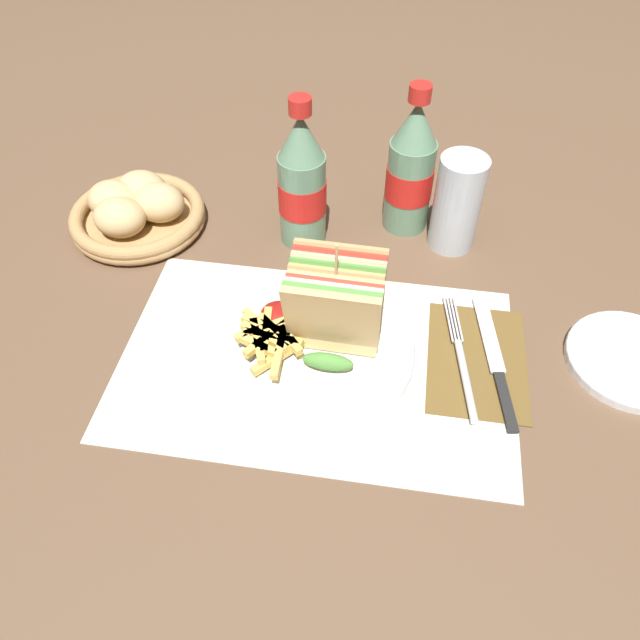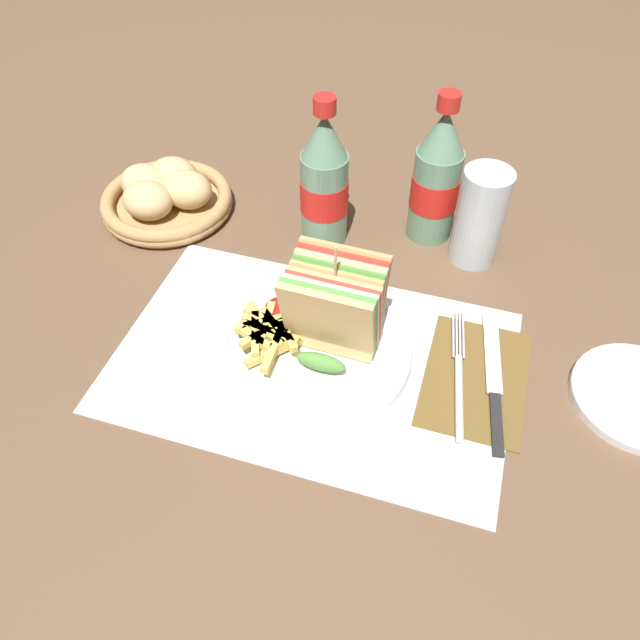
# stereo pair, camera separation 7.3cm
# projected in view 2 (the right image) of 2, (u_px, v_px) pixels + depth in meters

# --- Properties ---
(ground_plane) EXTENTS (4.00, 4.00, 0.00)m
(ground_plane) POSITION_uv_depth(u_px,v_px,m) (303.00, 359.00, 0.74)
(ground_plane) COLOR brown
(placemat) EXTENTS (0.46, 0.30, 0.00)m
(placemat) POSITION_uv_depth(u_px,v_px,m) (312.00, 363.00, 0.74)
(placemat) COLOR silver
(placemat) RESTS_ON ground_plane
(plate_main) EXTENTS (0.23, 0.23, 0.02)m
(plate_main) POSITION_uv_depth(u_px,v_px,m) (315.00, 349.00, 0.74)
(plate_main) COLOR white
(plate_main) RESTS_ON ground_plane
(club_sandwich) EXTENTS (0.11, 0.11, 0.14)m
(club_sandwich) POSITION_uv_depth(u_px,v_px,m) (334.00, 308.00, 0.70)
(club_sandwich) COLOR tan
(club_sandwich) RESTS_ON plate_main
(fries_pile) EXTENTS (0.09, 0.11, 0.02)m
(fries_pile) POSITION_uv_depth(u_px,v_px,m) (268.00, 331.00, 0.73)
(fries_pile) COLOR #E0B756
(fries_pile) RESTS_ON plate_main
(ketchup_blob) EXTENTS (0.05, 0.04, 0.02)m
(ketchup_blob) POSITION_uv_depth(u_px,v_px,m) (283.00, 309.00, 0.76)
(ketchup_blob) COLOR maroon
(ketchup_blob) RESTS_ON plate_main
(napkin) EXTENTS (0.12, 0.17, 0.00)m
(napkin) POSITION_uv_depth(u_px,v_px,m) (475.00, 378.00, 0.72)
(napkin) COLOR brown
(napkin) RESTS_ON ground_plane
(fork) EXTENTS (0.04, 0.19, 0.01)m
(fork) POSITION_uv_depth(u_px,v_px,m) (459.00, 383.00, 0.71)
(fork) COLOR silver
(fork) RESTS_ON napkin
(knife) EXTENTS (0.05, 0.20, 0.00)m
(knife) POSITION_uv_depth(u_px,v_px,m) (494.00, 382.00, 0.71)
(knife) COLOR black
(knife) RESTS_ON napkin
(coke_bottle_near) EXTENTS (0.07, 0.07, 0.21)m
(coke_bottle_near) POSITION_uv_depth(u_px,v_px,m) (324.00, 183.00, 0.83)
(coke_bottle_near) COLOR slate
(coke_bottle_near) RESTS_ON ground_plane
(coke_bottle_far) EXTENTS (0.07, 0.07, 0.21)m
(coke_bottle_far) POSITION_uv_depth(u_px,v_px,m) (436.00, 179.00, 0.84)
(coke_bottle_far) COLOR slate
(coke_bottle_far) RESTS_ON ground_plane
(glass_near) EXTENTS (0.06, 0.06, 0.14)m
(glass_near) POSITION_uv_depth(u_px,v_px,m) (479.00, 223.00, 0.82)
(glass_near) COLOR silver
(glass_near) RESTS_ON ground_plane
(bread_basket) EXTENTS (0.19, 0.19, 0.07)m
(bread_basket) POSITION_uv_depth(u_px,v_px,m) (166.00, 197.00, 0.92)
(bread_basket) COLOR #AD8451
(bread_basket) RESTS_ON ground_plane
(side_saucer) EXTENTS (0.15, 0.15, 0.01)m
(side_saucer) POSITION_uv_depth(u_px,v_px,m) (639.00, 396.00, 0.70)
(side_saucer) COLOR white
(side_saucer) RESTS_ON ground_plane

